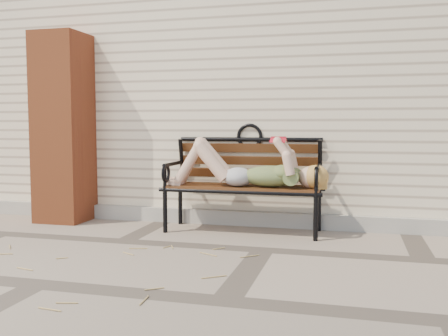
# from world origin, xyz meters

# --- Properties ---
(ground) EXTENTS (80.00, 80.00, 0.00)m
(ground) POSITION_xyz_m (0.00, 0.00, 0.00)
(ground) COLOR gray
(ground) RESTS_ON ground
(house_wall) EXTENTS (8.00, 4.00, 3.00)m
(house_wall) POSITION_xyz_m (0.00, 3.00, 1.50)
(house_wall) COLOR beige
(house_wall) RESTS_ON ground
(foundation_strip) EXTENTS (8.00, 0.10, 0.15)m
(foundation_strip) POSITION_xyz_m (0.00, 0.97, 0.07)
(foundation_strip) COLOR #ADA99C
(foundation_strip) RESTS_ON ground
(brick_pillar) EXTENTS (0.50, 0.50, 2.00)m
(brick_pillar) POSITION_xyz_m (-2.30, 0.75, 1.00)
(brick_pillar) COLOR #AA4D26
(brick_pillar) RESTS_ON ground
(garden_bench) EXTENTS (1.62, 0.65, 1.05)m
(garden_bench) POSITION_xyz_m (-0.32, 0.76, 0.59)
(garden_bench) COLOR black
(garden_bench) RESTS_ON ground
(reading_woman) EXTENTS (1.53, 0.35, 0.48)m
(reading_woman) POSITION_xyz_m (-0.30, 0.63, 0.62)
(reading_woman) COLOR #0B354D
(reading_woman) RESTS_ON ground
(straw_scatter) EXTENTS (2.81, 1.52, 0.01)m
(straw_scatter) POSITION_xyz_m (-1.61, -0.81, 0.01)
(straw_scatter) COLOR tan
(straw_scatter) RESTS_ON ground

